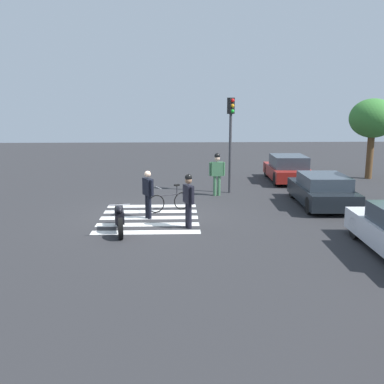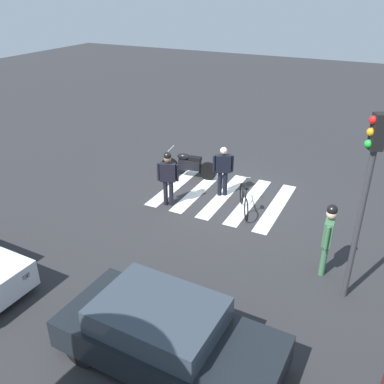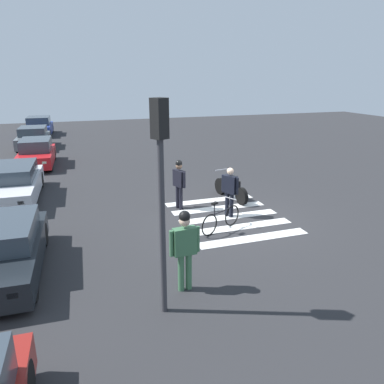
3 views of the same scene
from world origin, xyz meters
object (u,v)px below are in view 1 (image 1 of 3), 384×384
car_black_suv (322,190)px  traffic_light_pole (231,130)px  police_motorcycle (119,218)px  pedestrian_bystander (217,171)px  officer_by_motorcycle (188,197)px  officer_on_foot (148,191)px  car_maroon_wagon (288,169)px  leaning_bicycle (169,201)px

car_black_suv → traffic_light_pole: size_ratio=0.99×
police_motorcycle → pedestrian_bystander: pedestrian_bystander is taller
police_motorcycle → officer_by_motorcycle: bearing=100.1°
traffic_light_pole → officer_by_motorcycle: bearing=-19.6°
police_motorcycle → officer_on_foot: size_ratio=1.25×
officer_by_motorcycle → pedestrian_bystander: 5.24m
pedestrian_bystander → car_maroon_wagon: (-3.44, 3.97, -0.45)m
car_maroon_wagon → car_black_suv: 5.52m
officer_by_motorcycle → traffic_light_pole: (-5.66, 2.02, 1.80)m
car_maroon_wagon → car_black_suv: size_ratio=0.98×
pedestrian_bystander → car_maroon_wagon: size_ratio=0.46×
police_motorcycle → car_black_suv: bearing=114.1°
pedestrian_bystander → traffic_light_pole: size_ratio=0.44×
police_motorcycle → car_black_suv: (-3.36, 7.53, 0.15)m
police_motorcycle → officer_by_motorcycle: size_ratio=1.19×
car_black_suv → car_maroon_wagon: bearing=180.0°
car_black_suv → police_motorcycle: bearing=-65.9°
car_black_suv → traffic_light_pole: bearing=-128.9°
officer_on_foot → car_black_suv: bearing=104.2°
pedestrian_bystander → traffic_light_pole: 1.94m
police_motorcycle → car_maroon_wagon: 11.65m
officer_by_motorcycle → car_maroon_wagon: (-8.49, 5.35, -0.39)m
pedestrian_bystander → officer_on_foot: bearing=-36.1°
leaning_bicycle → traffic_light_pole: size_ratio=0.37×
leaning_bicycle → officer_by_motorcycle: size_ratio=0.88×
officer_on_foot → pedestrian_bystander: 4.69m
leaning_bicycle → pedestrian_bystander: (-2.77, 2.03, 0.72)m
officer_by_motorcycle → pedestrian_bystander: (-5.06, 1.38, 0.06)m
police_motorcycle → officer_on_foot: bearing=154.1°
police_motorcycle → car_maroon_wagon: car_maroon_wagon is taller
officer_on_foot → officer_by_motorcycle: (1.27, 1.38, 0.07)m
officer_on_foot → pedestrian_bystander: size_ratio=0.90×
officer_on_foot → officer_by_motorcycle: size_ratio=0.95×
leaning_bicycle → pedestrian_bystander: 3.51m
leaning_bicycle → traffic_light_pole: 4.95m
officer_by_motorcycle → car_maroon_wagon: bearing=147.8°
pedestrian_bystander → leaning_bicycle: bearing=-36.2°
leaning_bicycle → pedestrian_bystander: pedestrian_bystander is taller
officer_by_motorcycle → pedestrian_bystander: pedestrian_bystander is taller
officer_by_motorcycle → traffic_light_pole: traffic_light_pole is taller
pedestrian_bystander → car_maroon_wagon: 5.27m
leaning_bicycle → car_black_suv: bearing=96.6°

